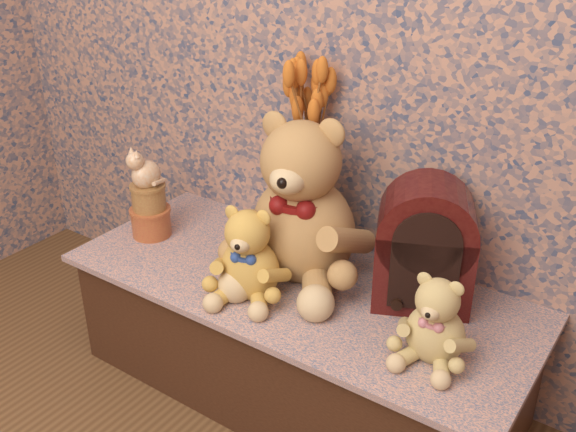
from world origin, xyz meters
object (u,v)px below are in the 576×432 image
at_px(ceramic_vase, 309,215).
at_px(cat_figurine, 145,166).
at_px(biscuit_tin_lower, 151,222).
at_px(teddy_medium, 250,247).
at_px(teddy_large, 304,190).
at_px(cathedral_radio, 425,243).
at_px(teddy_small, 437,314).

xyz_separation_m(ceramic_vase, cat_figurine, (-0.47, -0.24, 0.14)).
bearing_deg(biscuit_tin_lower, teddy_medium, -10.09).
bearing_deg(teddy_large, cathedral_radio, -4.42).
xyz_separation_m(cathedral_radio, cat_figurine, (-0.90, -0.15, 0.07)).
relative_size(biscuit_tin_lower, cat_figurine, 0.93).
xyz_separation_m(teddy_medium, ceramic_vase, (-0.01, 0.32, -0.04)).
bearing_deg(teddy_small, teddy_large, 159.20).
bearing_deg(biscuit_tin_lower, teddy_small, -3.04).
relative_size(teddy_large, teddy_small, 2.14).
xyz_separation_m(biscuit_tin_lower, cat_figurine, (0.00, 0.00, 0.20)).
xyz_separation_m(teddy_medium, biscuit_tin_lower, (-0.48, 0.09, -0.10)).
bearing_deg(teddy_small, cat_figurine, 173.87).
xyz_separation_m(teddy_small, biscuit_tin_lower, (-1.03, 0.05, -0.08)).
height_order(cathedral_radio, biscuit_tin_lower, cathedral_radio).
height_order(teddy_small, cathedral_radio, cathedral_radio).
bearing_deg(cat_figurine, teddy_medium, 6.22).
bearing_deg(teddy_small, cathedral_radio, 119.13).
relative_size(teddy_small, biscuit_tin_lower, 1.92).
xyz_separation_m(teddy_large, teddy_small, (0.49, -0.16, -0.14)).
relative_size(teddy_medium, ceramic_vase, 1.32).
bearing_deg(biscuit_tin_lower, cathedral_radio, 9.68).
height_order(teddy_small, biscuit_tin_lower, teddy_small).
relative_size(cathedral_radio, cat_figurine, 2.63).
xyz_separation_m(cathedral_radio, biscuit_tin_lower, (-0.90, -0.15, -0.13)).
height_order(ceramic_vase, biscuit_tin_lower, ceramic_vase).
bearing_deg(teddy_large, biscuit_tin_lower, 178.44).
distance_m(cathedral_radio, ceramic_vase, 0.44).
bearing_deg(biscuit_tin_lower, teddy_large, 10.82).
height_order(teddy_small, cat_figurine, cat_figurine).
distance_m(biscuit_tin_lower, cat_figurine, 0.20).
distance_m(teddy_large, cat_figurine, 0.55).
height_order(teddy_medium, cathedral_radio, cathedral_radio).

